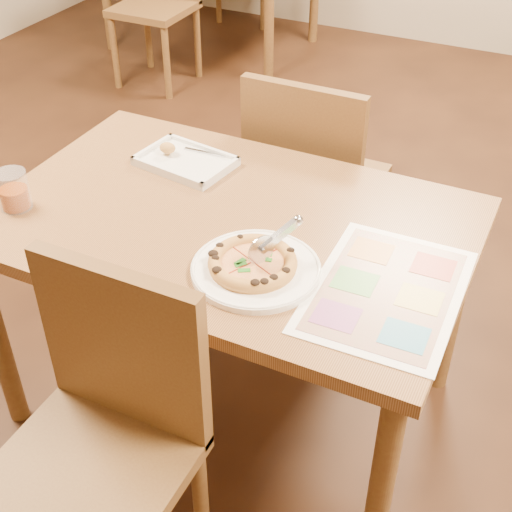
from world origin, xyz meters
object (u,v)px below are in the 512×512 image
at_px(chair_near, 106,410).
at_px(plate, 256,270).
at_px(pizza, 253,263).
at_px(appetizer_tray, 184,162).
at_px(glass_tumbler, 14,192).
at_px(chair_far, 310,167).
at_px(pizza_cutter, 274,240).
at_px(dining_table, 229,243).
at_px(menu, 387,291).

relative_size(chair_near, plate, 1.48).
distance_m(plate, pizza, 0.02).
relative_size(appetizer_tray, glass_tumbler, 2.75).
bearing_deg(plate, chair_far, 102.30).
bearing_deg(glass_tumbler, plate, 2.05).
xyz_separation_m(appetizer_tray, glass_tumbler, (-0.30, -0.41, 0.04)).
relative_size(chair_near, pizza_cutter, 3.37).
height_order(dining_table, chair_near, chair_near).
height_order(dining_table, glass_tumbler, glass_tumbler).
distance_m(pizza_cutter, menu, 0.29).
distance_m(chair_far, appetizer_tray, 0.50).
xyz_separation_m(pizza_cutter, glass_tumbler, (-0.75, -0.06, -0.04)).
distance_m(pizza, appetizer_tray, 0.57).
relative_size(dining_table, chair_near, 2.77).
distance_m(dining_table, chair_near, 0.61).
height_order(pizza_cutter, menu, pizza_cutter).
xyz_separation_m(chair_far, glass_tumbler, (-0.55, -0.81, 0.20)).
xyz_separation_m(pizza_cutter, appetizer_tray, (-0.46, 0.35, -0.07)).
relative_size(dining_table, chair_far, 2.77).
height_order(appetizer_tray, glass_tumbler, glass_tumbler).
bearing_deg(plate, glass_tumbler, -177.95).
bearing_deg(menu, plate, -167.43).
height_order(chair_near, menu, chair_near).
height_order(dining_table, pizza_cutter, pizza_cutter).
xyz_separation_m(dining_table, pizza_cutter, (0.20, -0.15, 0.17)).
xyz_separation_m(chair_far, pizza_cutter, (0.20, -0.75, 0.24)).
bearing_deg(dining_table, pizza_cutter, -36.15).
xyz_separation_m(chair_near, pizza_cutter, (0.20, 0.45, 0.24)).
height_order(plate, pizza_cutter, pizza_cutter).
relative_size(dining_table, glass_tumbler, 11.92).
bearing_deg(menu, pizza_cutter, -173.09).
distance_m(glass_tumbler, menu, 1.04).
distance_m(chair_near, menu, 0.70).
bearing_deg(dining_table, plate, -46.84).
xyz_separation_m(plate, glass_tumbler, (-0.72, -0.03, 0.04)).
distance_m(dining_table, pizza_cutter, 0.30).
distance_m(chair_near, pizza_cutter, 0.55).
relative_size(pizza_cutter, menu, 0.29).
distance_m(dining_table, pizza, 0.27).
height_order(pizza, appetizer_tray, appetizer_tray).
bearing_deg(pizza_cutter, glass_tumbler, 122.36).
relative_size(chair_far, glass_tumbler, 4.31).
distance_m(plate, menu, 0.32).
height_order(dining_table, appetizer_tray, appetizer_tray).
distance_m(appetizer_tray, glass_tumbler, 0.51).
bearing_deg(glass_tumbler, pizza, 1.86).
bearing_deg(pizza_cutter, plate, 166.97).
xyz_separation_m(glass_tumbler, menu, (1.03, 0.09, -0.05)).
bearing_deg(appetizer_tray, pizza, -42.50).
relative_size(pizza_cutter, appetizer_tray, 0.47).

